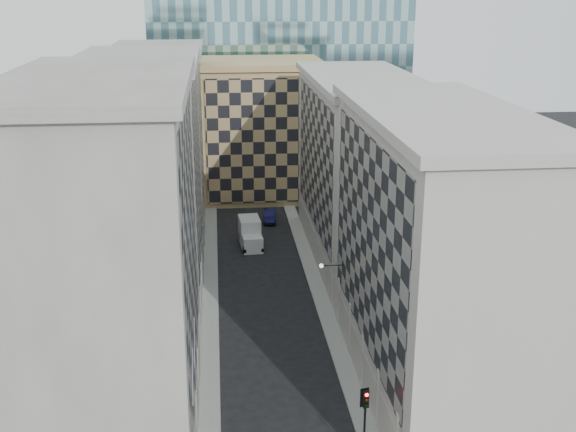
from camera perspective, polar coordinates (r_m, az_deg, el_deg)
sidewalk_west at (r=67.79m, az=-6.16°, el=-7.16°), size 1.50×100.00×0.15m
sidewalk_east at (r=68.43m, az=2.73°, el=-6.82°), size 1.50×100.00×0.15m
bldg_left_a at (r=46.17m, az=-13.72°, el=-4.02°), size 10.80×22.80×23.70m
bldg_left_b at (r=67.10m, az=-11.28°, el=2.57°), size 10.80×22.80×22.70m
bldg_left_c at (r=88.55m, az=-10.01°, el=5.99°), size 10.80×22.80×21.70m
bldg_right_a at (r=52.16m, az=11.44°, el=-3.06°), size 10.80×26.80×20.70m
bldg_right_b at (r=77.32m, az=5.69°, el=3.72°), size 10.80×28.80×19.70m
tan_block at (r=101.39m, az=-2.15°, el=6.94°), size 16.80×14.80×18.80m
flagpoles_left at (r=42.82m, az=-7.48°, el=-11.11°), size 0.10×6.33×2.33m
bracket_lamp at (r=60.44m, az=2.82°, el=-3.94°), size 1.98×0.36×0.36m
traffic_light at (r=46.82m, az=6.12°, el=-14.84°), size 0.57×0.53×4.56m
box_truck at (r=82.61m, az=-2.99°, el=-1.45°), size 2.67×5.75×3.07m
dark_car at (r=91.09m, az=-1.43°, el=0.03°), size 1.97×4.64×1.49m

